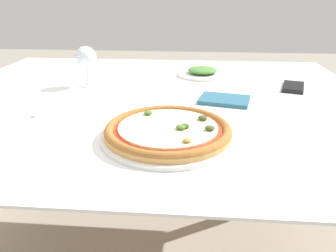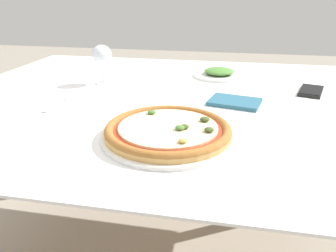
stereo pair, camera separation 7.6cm
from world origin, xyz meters
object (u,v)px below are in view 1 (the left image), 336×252
(cell_phone, at_px, (293,87))
(side_plate, at_px, (202,72))
(pizza_plate, at_px, (168,131))
(fork, at_px, (47,106))
(dining_table, at_px, (151,116))
(wine_glass_far_left, at_px, (86,58))

(cell_phone, relative_size, side_plate, 0.79)
(pizza_plate, xyz_separation_m, fork, (-0.38, 0.19, -0.01))
(dining_table, relative_size, cell_phone, 9.06)
(pizza_plate, height_order, side_plate, pizza_plate)
(side_plate, bearing_deg, dining_table, -120.02)
(fork, bearing_deg, pizza_plate, -26.23)
(fork, bearing_deg, dining_table, 23.53)
(side_plate, bearing_deg, pizza_plate, -98.22)
(pizza_plate, relative_size, wine_glass_far_left, 2.24)
(wine_glass_far_left, xyz_separation_m, side_plate, (0.42, 0.18, -0.09))
(wine_glass_far_left, relative_size, cell_phone, 0.89)
(pizza_plate, bearing_deg, fork, 153.77)
(pizza_plate, relative_size, cell_phone, 2.00)
(wine_glass_far_left, xyz_separation_m, cell_phone, (0.73, 0.02, -0.09))
(wine_glass_far_left, bearing_deg, side_plate, 23.77)
(dining_table, xyz_separation_m, wine_glass_far_left, (-0.24, 0.11, 0.17))
(dining_table, xyz_separation_m, pizza_plate, (0.08, -0.31, 0.09))
(dining_table, relative_size, fork, 8.49)
(wine_glass_far_left, bearing_deg, cell_phone, 1.92)
(cell_phone, distance_m, side_plate, 0.36)
(wine_glass_far_left, height_order, side_plate, wine_glass_far_left)
(cell_phone, bearing_deg, wine_glass_far_left, -178.08)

